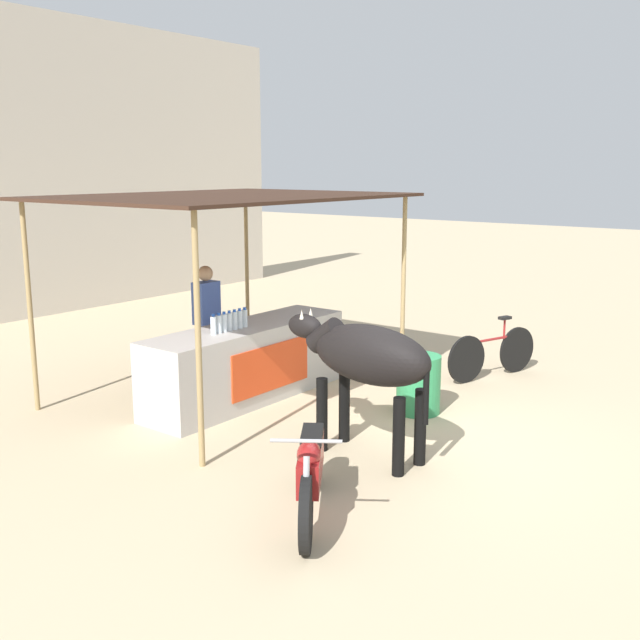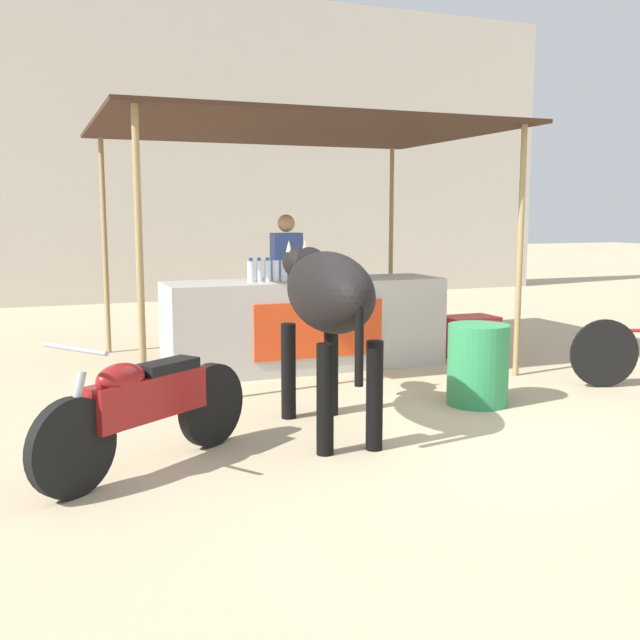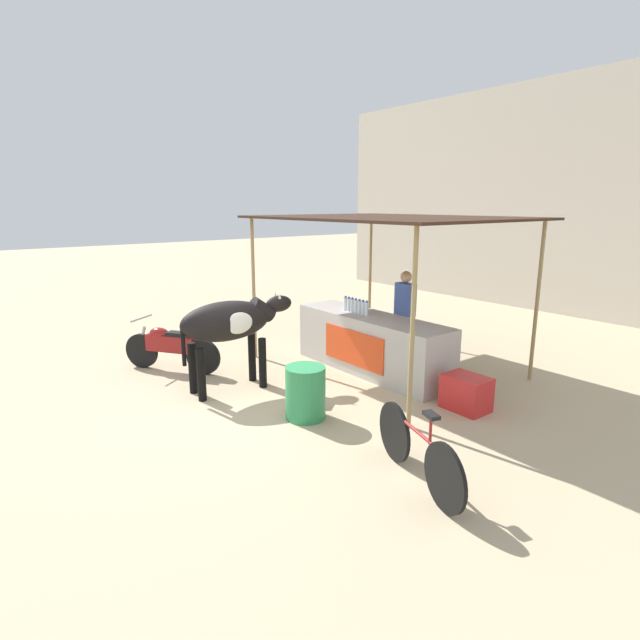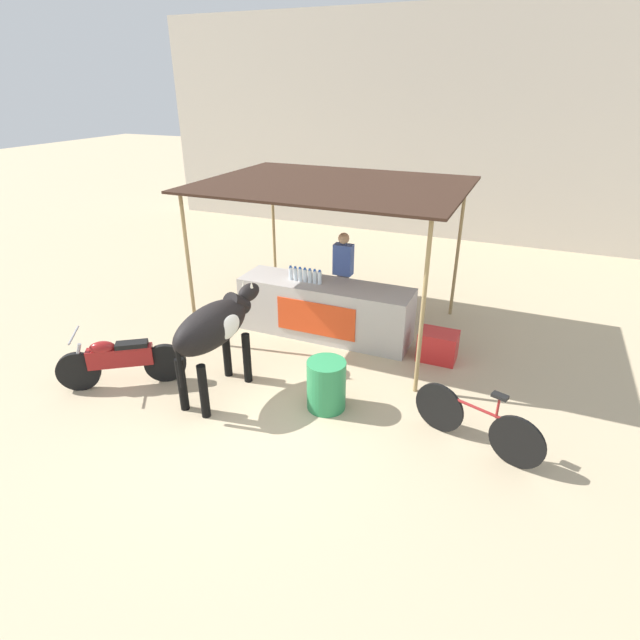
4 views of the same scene
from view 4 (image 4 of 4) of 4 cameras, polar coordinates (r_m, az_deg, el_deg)
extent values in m
plane|color=tan|center=(7.14, -6.34, -9.07)|extent=(60.00, 60.00, 0.00)
cube|color=beige|center=(14.73, 12.08, 20.69)|extent=(16.00, 0.50, 5.82)
cube|color=#B2ADA8|center=(8.63, 0.57, 1.21)|extent=(3.00, 0.80, 0.96)
cube|color=red|center=(8.29, -0.52, 0.13)|extent=(1.40, 0.02, 0.58)
cube|color=#382319|center=(8.27, 1.47, 15.23)|extent=(4.20, 3.20, 0.04)
cylinder|color=#997F51|center=(8.31, -14.70, 5.31)|extent=(0.06, 0.06, 2.55)
cylinder|color=#997F51|center=(6.81, 11.66, 1.06)|extent=(0.06, 0.06, 2.55)
cylinder|color=#997F51|center=(10.61, -5.32, 10.40)|extent=(0.06, 0.06, 2.55)
cylinder|color=#997F51|center=(9.48, 15.48, 7.71)|extent=(0.06, 0.06, 2.55)
cylinder|color=silver|center=(8.60, -3.37, 5.34)|extent=(0.07, 0.07, 0.22)
cylinder|color=blue|center=(8.56, -3.39, 6.12)|extent=(0.04, 0.04, 0.03)
cylinder|color=silver|center=(8.56, -2.83, 5.26)|extent=(0.07, 0.07, 0.22)
cylinder|color=blue|center=(8.52, -2.85, 6.05)|extent=(0.04, 0.04, 0.03)
cylinder|color=silver|center=(8.53, -2.28, 5.18)|extent=(0.07, 0.07, 0.22)
cylinder|color=blue|center=(8.48, -2.30, 5.97)|extent=(0.04, 0.04, 0.03)
cylinder|color=silver|center=(8.49, -1.73, 5.10)|extent=(0.07, 0.07, 0.22)
cylinder|color=blue|center=(8.45, -1.74, 5.89)|extent=(0.04, 0.04, 0.03)
cylinder|color=silver|center=(8.46, -1.17, 5.01)|extent=(0.07, 0.07, 0.22)
cylinder|color=blue|center=(8.41, -1.18, 5.81)|extent=(0.04, 0.04, 0.03)
cylinder|color=silver|center=(8.42, -0.61, 4.93)|extent=(0.07, 0.07, 0.22)
cylinder|color=blue|center=(8.38, -0.62, 5.73)|extent=(0.04, 0.04, 0.03)
cylinder|color=silver|center=(8.39, -0.05, 4.84)|extent=(0.07, 0.07, 0.22)
cylinder|color=blue|center=(8.34, -0.05, 5.65)|extent=(0.04, 0.04, 0.03)
cylinder|color=#383842|center=(9.27, 2.59, 2.71)|extent=(0.22, 0.22, 0.88)
cube|color=#3F59A5|center=(9.01, 2.68, 6.93)|extent=(0.34, 0.20, 0.56)
sphere|color=tan|center=(8.90, 2.73, 9.31)|extent=(0.20, 0.20, 0.20)
cube|color=red|center=(8.17, 13.32, -2.89)|extent=(0.60, 0.44, 0.48)
cylinder|color=#2D8C51|center=(6.77, 0.72, -7.42)|extent=(0.53, 0.53, 0.71)
ellipsoid|color=black|center=(6.84, -12.31, -0.73)|extent=(0.62, 1.43, 0.60)
cylinder|color=black|center=(7.59, -10.61, -3.66)|extent=(0.12, 0.12, 0.78)
cylinder|color=black|center=(7.39, -8.35, -4.32)|extent=(0.12, 0.12, 0.78)
cylinder|color=black|center=(6.96, -15.48, -7.11)|extent=(0.12, 0.12, 0.78)
cylinder|color=black|center=(6.75, -13.15, -7.95)|extent=(0.12, 0.12, 0.78)
cylinder|color=black|center=(7.21, -9.46, 1.88)|extent=(0.27, 0.47, 0.41)
ellipsoid|color=black|center=(7.41, -8.13, 3.14)|extent=(0.25, 0.45, 0.26)
cone|color=beige|center=(7.38, -8.74, 4.18)|extent=(0.05, 0.05, 0.10)
cone|color=beige|center=(7.30, -7.84, 4.01)|extent=(0.05, 0.05, 0.10)
cylinder|color=black|center=(6.53, -15.72, -5.15)|extent=(0.06, 0.06, 0.60)
ellipsoid|color=silver|center=(6.78, -10.33, -0.78)|extent=(0.13, 0.45, 0.32)
cylinder|color=black|center=(7.96, -25.87, -5.31)|extent=(0.54, 0.41, 0.60)
cylinder|color=black|center=(7.71, -17.25, -4.71)|extent=(0.54, 0.41, 0.60)
cube|color=maroon|center=(7.73, -21.84, -3.88)|extent=(0.84, 0.66, 0.28)
ellipsoid|color=maroon|center=(7.70, -23.63, -2.95)|extent=(0.41, 0.37, 0.20)
cube|color=black|center=(7.62, -20.71, -2.73)|extent=(0.46, 0.40, 0.10)
cylinder|color=#99999E|center=(7.69, -26.33, -1.56)|extent=(0.34, 0.47, 0.03)
cylinder|color=#99999E|center=(7.86, -26.01, -4.04)|extent=(0.19, 0.16, 0.49)
cylinder|color=black|center=(6.56, 13.46, -9.69)|extent=(0.64, 0.25, 0.66)
cylinder|color=black|center=(6.27, 21.57, -12.85)|extent=(0.64, 0.25, 0.66)
cylinder|color=maroon|center=(6.27, 17.66, -9.65)|extent=(0.82, 0.31, 0.04)
cylinder|color=maroon|center=(6.14, 19.66, -9.43)|extent=(0.03, 0.03, 0.28)
cube|color=black|center=(6.06, 19.89, -8.19)|extent=(0.20, 0.15, 0.04)
camera|label=1|loc=(9.84, -61.24, 5.94)|focal=42.00mm
camera|label=2|loc=(6.25, -61.54, -11.60)|focal=42.00mm
camera|label=3|loc=(3.50, 74.75, -16.34)|focal=28.00mm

